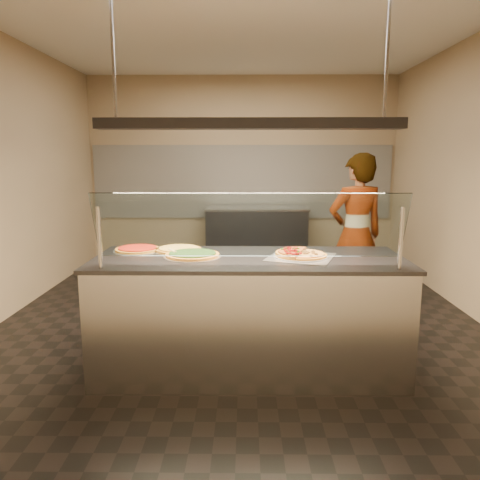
{
  "coord_description": "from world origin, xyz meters",
  "views": [
    {
      "loc": [
        0.05,
        -4.79,
        1.7
      ],
      "look_at": [
        0.01,
        -0.94,
        1.02
      ],
      "focal_mm": 35.0,
      "sensor_mm": 36.0,
      "label": 1
    }
  ],
  "objects_px": {
    "half_pizza_pepperoni": "(289,253)",
    "heat_lamp_housing": "(249,124)",
    "perforated_tray": "(301,257)",
    "prep_table": "(256,236)",
    "serving_counter": "(249,314)",
    "pizza_spinach": "(193,255)",
    "pizza_cheese": "(179,249)",
    "pizza_tomato": "(138,249)",
    "half_pizza_sausage": "(313,254)",
    "pizza_spatula": "(179,252)",
    "worker": "(356,235)",
    "sneeze_guard": "(250,226)"
  },
  "relations": [
    {
      "from": "half_pizza_pepperoni",
      "to": "heat_lamp_housing",
      "type": "height_order",
      "value": "heat_lamp_housing"
    },
    {
      "from": "perforated_tray",
      "to": "prep_table",
      "type": "relative_size",
      "value": 0.38
    },
    {
      "from": "serving_counter",
      "to": "pizza_spinach",
      "type": "relative_size",
      "value": 5.37
    },
    {
      "from": "pizza_cheese",
      "to": "pizza_tomato",
      "type": "height_order",
      "value": "same"
    },
    {
      "from": "pizza_cheese",
      "to": "half_pizza_sausage",
      "type": "bearing_deg",
      "value": -12.71
    },
    {
      "from": "half_pizza_pepperoni",
      "to": "pizza_spinach",
      "type": "distance_m",
      "value": 0.76
    },
    {
      "from": "half_pizza_sausage",
      "to": "pizza_spatula",
      "type": "relative_size",
      "value": 1.7
    },
    {
      "from": "serving_counter",
      "to": "pizza_spinach",
      "type": "xyz_separation_m",
      "value": [
        -0.45,
        0.01,
        0.48
      ]
    },
    {
      "from": "pizza_cheese",
      "to": "half_pizza_pepperoni",
      "type": "bearing_deg",
      "value": -15.34
    },
    {
      "from": "serving_counter",
      "to": "worker",
      "type": "bearing_deg",
      "value": 50.31
    },
    {
      "from": "pizza_spinach",
      "to": "pizza_tomato",
      "type": "bearing_deg",
      "value": 154.22
    },
    {
      "from": "half_pizza_sausage",
      "to": "serving_counter",
      "type": "bearing_deg",
      "value": 179.46
    },
    {
      "from": "serving_counter",
      "to": "sneeze_guard",
      "type": "bearing_deg",
      "value": -90.0
    },
    {
      "from": "pizza_tomato",
      "to": "prep_table",
      "type": "relative_size",
      "value": 0.25
    },
    {
      "from": "pizza_spinach",
      "to": "worker",
      "type": "xyz_separation_m",
      "value": [
        1.61,
        1.39,
        -0.07
      ]
    },
    {
      "from": "half_pizza_pepperoni",
      "to": "pizza_cheese",
      "type": "relative_size",
      "value": 1.07
    },
    {
      "from": "pizza_spinach",
      "to": "prep_table",
      "type": "xyz_separation_m",
      "value": [
        0.59,
        3.74,
        -0.48
      ]
    },
    {
      "from": "serving_counter",
      "to": "pizza_cheese",
      "type": "bearing_deg",
      "value": 157.76
    },
    {
      "from": "half_pizza_pepperoni",
      "to": "sneeze_guard",
      "type": "bearing_deg",
      "value": -132.52
    },
    {
      "from": "half_pizza_pepperoni",
      "to": "heat_lamp_housing",
      "type": "bearing_deg",
      "value": 178.92
    },
    {
      "from": "serving_counter",
      "to": "half_pizza_sausage",
      "type": "distance_m",
      "value": 0.7
    },
    {
      "from": "sneeze_guard",
      "to": "worker",
      "type": "xyz_separation_m",
      "value": [
        1.17,
        1.75,
        -0.35
      ]
    },
    {
      "from": "half_pizza_pepperoni",
      "to": "half_pizza_sausage",
      "type": "xyz_separation_m",
      "value": [
        0.19,
        0.0,
        -0.01
      ]
    },
    {
      "from": "prep_table",
      "to": "half_pizza_pepperoni",
      "type": "bearing_deg",
      "value": -87.53
    },
    {
      "from": "serving_counter",
      "to": "heat_lamp_housing",
      "type": "distance_m",
      "value": 1.48
    },
    {
      "from": "serving_counter",
      "to": "heat_lamp_housing",
      "type": "relative_size",
      "value": 1.06
    },
    {
      "from": "perforated_tray",
      "to": "half_pizza_pepperoni",
      "type": "distance_m",
      "value": 0.1
    },
    {
      "from": "perforated_tray",
      "to": "pizza_spatula",
      "type": "bearing_deg",
      "value": 175.57
    },
    {
      "from": "sneeze_guard",
      "to": "half_pizza_sausage",
      "type": "height_order",
      "value": "sneeze_guard"
    },
    {
      "from": "serving_counter",
      "to": "worker",
      "type": "relative_size",
      "value": 1.39
    },
    {
      "from": "pizza_tomato",
      "to": "worker",
      "type": "xyz_separation_m",
      "value": [
        2.1,
        1.16,
        -0.07
      ]
    },
    {
      "from": "pizza_spinach",
      "to": "worker",
      "type": "distance_m",
      "value": 2.13
    },
    {
      "from": "pizza_cheese",
      "to": "pizza_spinach",
      "type": "bearing_deg",
      "value": -58.18
    },
    {
      "from": "half_pizza_pepperoni",
      "to": "pizza_tomato",
      "type": "height_order",
      "value": "half_pizza_pepperoni"
    },
    {
      "from": "prep_table",
      "to": "pizza_spinach",
      "type": "bearing_deg",
      "value": -99.0
    },
    {
      "from": "half_pizza_pepperoni",
      "to": "pizza_tomato",
      "type": "xyz_separation_m",
      "value": [
        -1.24,
        0.25,
        -0.02
      ]
    },
    {
      "from": "sneeze_guard",
      "to": "heat_lamp_housing",
      "type": "distance_m",
      "value": 0.8
    },
    {
      "from": "half_pizza_pepperoni",
      "to": "pizza_cheese",
      "type": "distance_m",
      "value": 0.93
    },
    {
      "from": "serving_counter",
      "to": "sneeze_guard",
      "type": "distance_m",
      "value": 0.83
    },
    {
      "from": "worker",
      "to": "half_pizza_sausage",
      "type": "bearing_deg",
      "value": 48.97
    },
    {
      "from": "half_pizza_sausage",
      "to": "pizza_tomato",
      "type": "distance_m",
      "value": 1.45
    },
    {
      "from": "pizza_spinach",
      "to": "worker",
      "type": "relative_size",
      "value": 0.26
    },
    {
      "from": "pizza_cheese",
      "to": "pizza_tomato",
      "type": "distance_m",
      "value": 0.35
    },
    {
      "from": "perforated_tray",
      "to": "pizza_spatula",
      "type": "xyz_separation_m",
      "value": [
        -0.97,
        0.07,
        0.02
      ]
    },
    {
      "from": "half_pizza_pepperoni",
      "to": "pizza_spinach",
      "type": "bearing_deg",
      "value": 178.7
    },
    {
      "from": "half_pizza_pepperoni",
      "to": "pizza_spinach",
      "type": "xyz_separation_m",
      "value": [
        -0.75,
        0.02,
        -0.02
      ]
    },
    {
      "from": "worker",
      "to": "sneeze_guard",
      "type": "bearing_deg",
      "value": 40.61
    },
    {
      "from": "perforated_tray",
      "to": "worker",
      "type": "relative_size",
      "value": 0.35
    },
    {
      "from": "pizza_tomato",
      "to": "heat_lamp_housing",
      "type": "relative_size",
      "value": 0.17
    },
    {
      "from": "sneeze_guard",
      "to": "pizza_cheese",
      "type": "relative_size",
      "value": 5.35
    }
  ]
}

